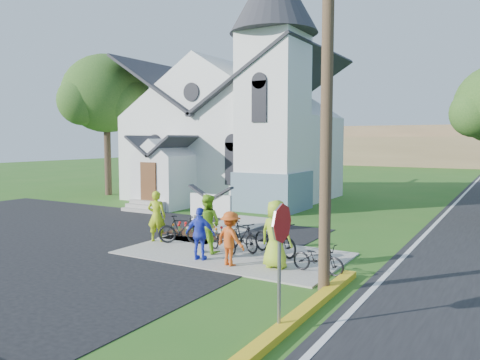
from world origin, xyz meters
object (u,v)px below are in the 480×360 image
Objects in this scene: church_sign at (211,206)px; cyclist_2 at (200,234)px; cyclist_4 at (276,234)px; bike_1 at (181,229)px; bike_2 at (275,238)px; stop_sign at (281,240)px; bike_0 at (223,240)px; utility_pole at (330,64)px; bike_4 at (318,258)px; cyclist_1 at (208,223)px; cyclist_0 at (157,216)px; cyclist_3 at (230,238)px; bike_3 at (242,236)px.

church_sign is 1.39× the size of cyclist_2.
bike_1 is at bearing -12.31° from cyclist_4.
cyclist_4 is (0.70, -1.36, 0.45)m from bike_2.
church_sign reaches higher than bike_1.
stop_sign reaches higher than bike_0.
utility_pole is 4.90m from cyclist_4.
bike_4 is (1.22, 0.12, -0.56)m from cyclist_4.
cyclist_1 reaches higher than bike_4.
cyclist_0 is 4.50m from bike_2.
bike_0 is at bearing -17.01° from cyclist_4.
stop_sign is at bearing -161.86° from bike_4.
utility_pole reaches higher than bike_4.
church_sign reaches higher than bike_2.
utility_pole is 5.52× the size of cyclist_0.
bike_4 reaches higher than bike_0.
bike_0 is at bearing 132.83° from stop_sign.
cyclist_3 is at bearing 167.82° from utility_pole.
cyclist_3 is (1.46, -0.96, -0.16)m from cyclist_1.
bike_1 is 5.51m from bike_4.
stop_sign reaches higher than bike_1.
church_sign is at bearing 131.88° from stop_sign.
bike_0 is 0.99× the size of bike_4.
bike_1 is (-6.10, 2.20, -4.86)m from utility_pole.
bike_1 reaches higher than bike_3.
bike_3 is 0.84× the size of cyclist_4.
bike_1 reaches higher than bike_4.
bike_0 is 1.23m from cyclist_2.
cyclist_2 is 1.72m from bike_3.
bike_3 is (-1.13, -0.11, -0.02)m from bike_2.
utility_pole is 5.14m from bike_4.
church_sign is 1.35× the size of bike_3.
cyclist_2 is at bearing -59.73° from church_sign.
bike_0 is 0.92× the size of bike_1.
cyclist_1 is 2.21m from bike_2.
cyclist_3 is 0.96× the size of bike_3.
church_sign is 3.63m from cyclist_1.
bike_0 is (2.36, -2.79, -0.58)m from church_sign.
bike_0 is 0.96× the size of cyclist_2.
bike_0 is at bearing -143.58° from cyclist_1.
bike_2 reaches higher than bike_4.
bike_2 is at bearing 117.39° from stop_sign.
cyclist_0 is (-7.13, 4.73, -0.83)m from stop_sign.
cyclist_0 is at bearing -37.76° from cyclist_2.
bike_0 is 1.66m from cyclist_3.
utility_pole is 6.02m from bike_2.
cyclist_2 is at bearing 114.97° from cyclist_1.
utility_pole is (6.56, -4.70, 4.38)m from church_sign.
cyclist_0 is at bearing -7.83° from cyclist_4.
cyclist_0 is 6.45m from bike_4.
utility_pole reaches higher than cyclist_0.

